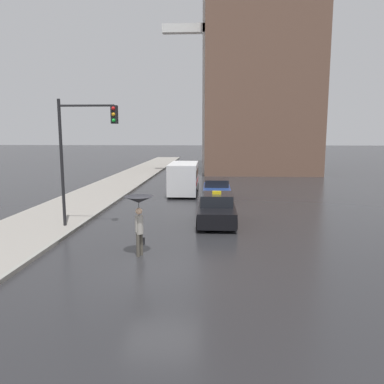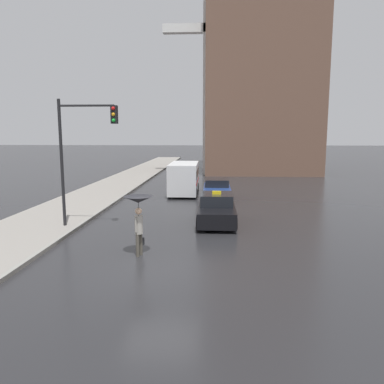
{
  "view_description": "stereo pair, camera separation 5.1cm",
  "coord_description": "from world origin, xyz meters",
  "px_view_note": "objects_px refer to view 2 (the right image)",
  "views": [
    {
      "loc": [
        1.61,
        -11.57,
        4.36
      ],
      "look_at": [
        0.55,
        7.78,
        1.4
      ],
      "focal_mm": 35.0,
      "sensor_mm": 36.0,
      "label": 1
    },
    {
      "loc": [
        1.66,
        -11.56,
        4.36
      ],
      "look_at": [
        0.55,
        7.78,
        1.4
      ],
      "focal_mm": 35.0,
      "sensor_mm": 36.0,
      "label": 2
    }
  ],
  "objects_px": {
    "taxi": "(216,210)",
    "pedestrian_with_umbrella": "(138,208)",
    "traffic_light": "(82,141)",
    "sedan_red": "(217,190)",
    "ambulance_van": "(184,177)",
    "monument_cross": "(207,61)"
  },
  "relations": [
    {
      "from": "sedan_red",
      "to": "pedestrian_with_umbrella",
      "type": "relative_size",
      "value": 2.13
    },
    {
      "from": "ambulance_van",
      "to": "pedestrian_with_umbrella",
      "type": "relative_size",
      "value": 2.37
    },
    {
      "from": "traffic_light",
      "to": "monument_cross",
      "type": "height_order",
      "value": "monument_cross"
    },
    {
      "from": "taxi",
      "to": "ambulance_van",
      "type": "distance_m",
      "value": 9.45
    },
    {
      "from": "sedan_red",
      "to": "taxi",
      "type": "bearing_deg",
      "value": 89.31
    },
    {
      "from": "taxi",
      "to": "traffic_light",
      "type": "xyz_separation_m",
      "value": [
        -6.11,
        -1.63,
        3.41
      ]
    },
    {
      "from": "pedestrian_with_umbrella",
      "to": "sedan_red",
      "type": "bearing_deg",
      "value": 9.09
    },
    {
      "from": "monument_cross",
      "to": "ambulance_van",
      "type": "bearing_deg",
      "value": -95.85
    },
    {
      "from": "taxi",
      "to": "pedestrian_with_umbrella",
      "type": "bearing_deg",
      "value": 62.28
    },
    {
      "from": "ambulance_van",
      "to": "traffic_light",
      "type": "relative_size",
      "value": 0.88
    },
    {
      "from": "taxi",
      "to": "sedan_red",
      "type": "xyz_separation_m",
      "value": [
        0.09,
        7.2,
        -0.03
      ]
    },
    {
      "from": "sedan_red",
      "to": "pedestrian_with_umbrella",
      "type": "height_order",
      "value": "pedestrian_with_umbrella"
    },
    {
      "from": "traffic_light",
      "to": "ambulance_van",
      "type": "bearing_deg",
      "value": 70.71
    },
    {
      "from": "sedan_red",
      "to": "ambulance_van",
      "type": "relative_size",
      "value": 0.9
    },
    {
      "from": "pedestrian_with_umbrella",
      "to": "monument_cross",
      "type": "distance_m",
      "value": 30.45
    },
    {
      "from": "taxi",
      "to": "traffic_light",
      "type": "relative_size",
      "value": 0.74
    },
    {
      "from": "taxi",
      "to": "pedestrian_with_umbrella",
      "type": "distance_m",
      "value": 6.2
    },
    {
      "from": "traffic_light",
      "to": "monument_cross",
      "type": "xyz_separation_m",
      "value": [
        5.2,
        24.78,
        8.12
      ]
    },
    {
      "from": "ambulance_van",
      "to": "monument_cross",
      "type": "bearing_deg",
      "value": -96.36
    },
    {
      "from": "sedan_red",
      "to": "monument_cross",
      "type": "height_order",
      "value": "monument_cross"
    },
    {
      "from": "traffic_light",
      "to": "taxi",
      "type": "bearing_deg",
      "value": 14.9
    },
    {
      "from": "sedan_red",
      "to": "monument_cross",
      "type": "bearing_deg",
      "value": -86.43
    }
  ]
}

